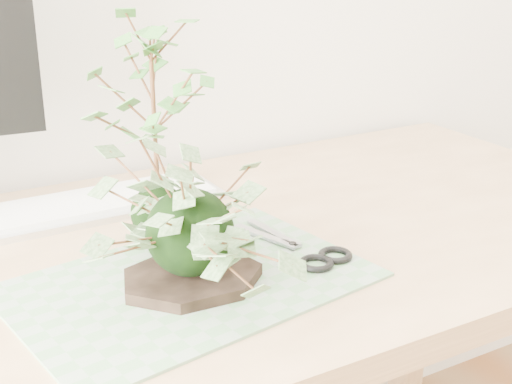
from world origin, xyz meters
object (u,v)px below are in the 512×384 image
ivy_kokedama (189,193)px  maple_kokedama (152,76)px  keyboard (75,208)px  desk (170,306)px

ivy_kokedama → maple_kokedama: 0.19m
ivy_kokedama → maple_kokedama: (0.02, 0.16, 0.11)m
ivy_kokedama → keyboard: ivy_kokedama is taller
ivy_kokedama → keyboard: size_ratio=0.85×
maple_kokedama → keyboard: bearing=116.7°
ivy_kokedama → keyboard: (-0.06, 0.31, -0.12)m
ivy_kokedama → desk: bearing=82.8°
desk → keyboard: (-0.07, 0.20, 0.10)m
desk → ivy_kokedama: 0.24m
keyboard → ivy_kokedama: bearing=-80.1°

